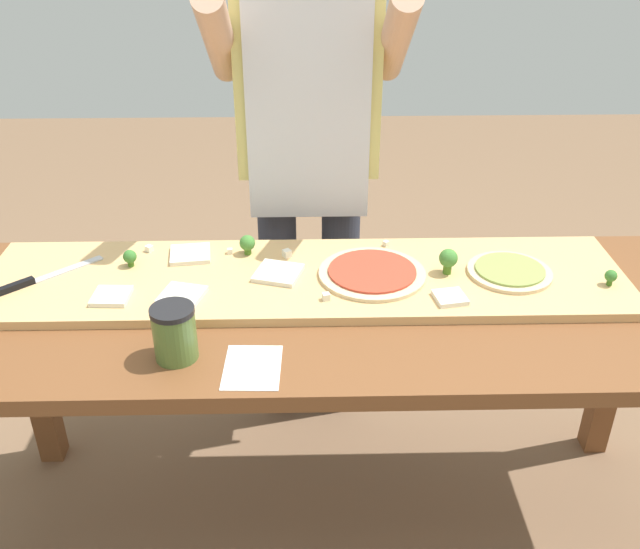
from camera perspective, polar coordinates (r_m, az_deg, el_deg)
The scene contains 23 objects.
ground_plane at distance 2.19m, azimuth 0.68°, elevation -19.32°, with size 8.00×8.00×0.00m, color brown.
prep_table at distance 1.75m, azimuth 0.81°, elevation -5.15°, with size 1.90×0.70×0.75m.
cutting_board at distance 1.78m, azimuth -1.21°, elevation -0.37°, with size 1.63×0.40×0.02m, color tan.
chefs_knife at distance 1.87m, azimuth -22.45°, elevation -0.49°, with size 0.23×0.21×0.02m.
pizza_whole_pesto_green at distance 1.84m, azimuth 15.22°, elevation 0.26°, with size 0.21×0.21×0.02m.
pizza_whole_tomato_red at distance 1.77m, azimuth 4.28°, elevation 0.14°, with size 0.27×0.27×0.02m.
pizza_slice_near_right at distance 1.71m, azimuth -11.19°, elevation -1.63°, with size 0.10×0.10×0.01m, color silver.
pizza_slice_far_left at distance 1.89m, azimuth -10.55°, elevation 1.64°, with size 0.10×0.10×0.01m, color silver.
pizza_slice_near_left at distance 1.77m, azimuth -3.44°, elevation 0.12°, with size 0.11×0.11×0.01m, color silver.
pizza_slice_far_right at distance 1.74m, azimuth -16.69°, elevation -1.78°, with size 0.09×0.09×0.01m, color silver.
pizza_slice_center at distance 1.69m, azimuth 10.57°, elevation -1.86°, with size 0.07×0.07×0.01m, color silver.
broccoli_floret_front_right at distance 1.86m, azimuth 22.65°, elevation -0.14°, with size 0.03×0.03×0.04m.
broccoli_floret_back_mid at distance 1.86m, azimuth -15.26°, elevation 1.38°, with size 0.03×0.03×0.05m.
broccoli_floret_front_mid at distance 1.79m, azimuth 10.43°, elevation 1.24°, with size 0.05×0.05×0.07m.
broccoli_floret_center_left at distance 1.87m, azimuth -5.95°, elevation 2.53°, with size 0.04×0.04×0.05m.
cheese_crumble_a at distance 1.89m, azimuth -7.36°, elevation 1.91°, with size 0.01×0.01×0.01m, color silver.
cheese_crumble_b at distance 1.92m, azimuth 5.41°, elevation 2.54°, with size 0.01×0.01×0.01m, color silver.
cheese_crumble_c at distance 1.85m, azimuth -2.71°, elevation 1.73°, with size 0.02×0.02×0.02m, color white.
cheese_crumble_d at distance 1.94m, azimuth -13.77°, elevation 2.07°, with size 0.02×0.02×0.02m, color white.
cheese_crumble_e at distance 1.66m, azimuth 0.50°, elevation -1.82°, with size 0.02×0.02×0.02m, color silver.
sauce_jar at distance 1.51m, azimuth -11.79°, elevation -4.69°, with size 0.09×0.09×0.12m.
recipe_note at distance 1.49m, azimuth -5.54°, elevation -7.55°, with size 0.12×0.16×0.00m, color white.
cook_center at distance 2.07m, azimuth -0.97°, elevation 11.20°, with size 0.54×0.39×1.67m.
Camera 1 is at (-0.06, -1.44, 1.65)m, focal length 39.20 mm.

